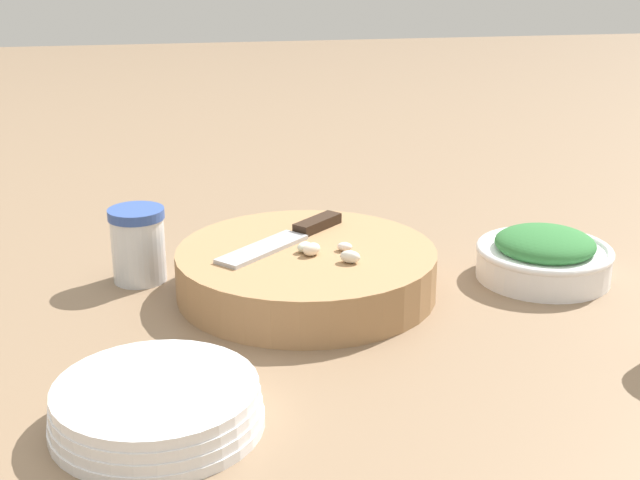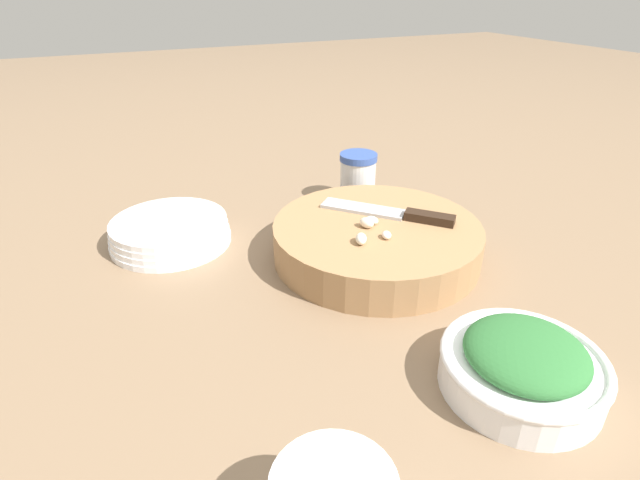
{
  "view_description": "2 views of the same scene",
  "coord_description": "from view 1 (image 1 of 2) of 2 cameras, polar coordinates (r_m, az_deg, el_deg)",
  "views": [
    {
      "loc": [
        0.18,
        0.86,
        0.41
      ],
      "look_at": [
        0.02,
        -0.05,
        0.09
      ],
      "focal_mm": 50.0,
      "sensor_mm": 36.0,
      "label": 1
    },
    {
      "loc": [
        -0.53,
        0.24,
        0.38
      ],
      "look_at": [
        0.02,
        -0.01,
        0.05
      ],
      "focal_mm": 28.0,
      "sensor_mm": 36.0,
      "label": 2
    }
  ],
  "objects": [
    {
      "name": "chef_knife",
      "position": [
        1.07,
        -1.99,
        0.25
      ],
      "size": [
        0.17,
        0.16,
        0.01
      ],
      "rotation": [
        0.0,
        0.0,
        5.46
      ],
      "color": "black",
      "rests_on": "cutting_board"
    },
    {
      "name": "spice_jar",
      "position": [
        1.1,
        -11.56,
        -0.29
      ],
      "size": [
        0.07,
        0.07,
        0.09
      ],
      "color": "silver",
      "rests_on": "ground_plane"
    },
    {
      "name": "plate_stack",
      "position": [
        0.8,
        -10.4,
        -10.41
      ],
      "size": [
        0.19,
        0.19,
        0.04
      ],
      "color": "white",
      "rests_on": "ground_plane"
    },
    {
      "name": "herb_bowl",
      "position": [
        1.13,
        14.14,
        -0.98
      ],
      "size": [
        0.17,
        0.17,
        0.06
      ],
      "color": "white",
      "rests_on": "ground_plane"
    },
    {
      "name": "garlic_cloves",
      "position": [
        1.02,
        0.46,
        -0.69
      ],
      "size": [
        0.07,
        0.07,
        0.02
      ],
      "color": "silver",
      "rests_on": "cutting_board"
    },
    {
      "name": "cutting_board",
      "position": [
        1.05,
        -0.88,
        -2.02
      ],
      "size": [
        0.31,
        0.31,
        0.05
      ],
      "color": "#9E754C",
      "rests_on": "ground_plane"
    },
    {
      "name": "ground_plane",
      "position": [
        0.97,
        1.67,
        -5.82
      ],
      "size": [
        5.0,
        5.0,
        0.0
      ],
      "primitive_type": "plane",
      "color": "#7F664C"
    }
  ]
}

